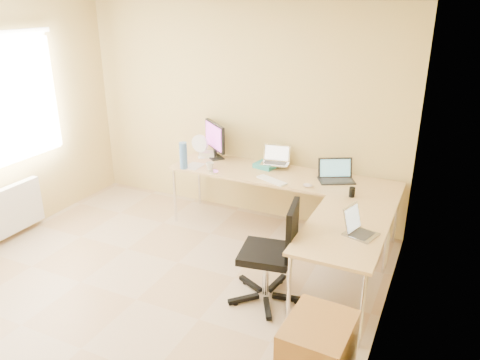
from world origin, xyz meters
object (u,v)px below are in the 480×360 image
at_px(desk_return, 342,263).
at_px(laptop_center, 275,155).
at_px(keyboard, 272,180).
at_px(office_chair, 266,251).
at_px(desk_main, 281,204).
at_px(laptop_return, 362,225).
at_px(water_bottle, 183,156).
at_px(desk_fan, 202,147).
at_px(mug, 210,166).
at_px(monitor, 215,140).
at_px(laptop_black, 337,171).

distance_m(desk_return, laptop_center, 1.71).
xyz_separation_m(keyboard, office_chair, (0.38, -1.07, -0.24)).
height_order(desk_main, desk_return, same).
bearing_deg(laptop_center, laptop_return, -53.44).
relative_size(desk_main, laptop_center, 8.25).
distance_m(desk_return, water_bottle, 2.28).
bearing_deg(desk_fan, mug, -44.54).
distance_m(desk_return, monitor, 2.36).
bearing_deg(desk_main, laptop_center, 130.25).
bearing_deg(office_chair, keyboard, 99.73).
distance_m(desk_return, keyboard, 1.31).
height_order(water_bottle, desk_fan, water_bottle).
relative_size(monitor, keyboard, 1.41).
bearing_deg(mug, laptop_black, 10.67).
bearing_deg(desk_return, desk_fan, 151.67).
relative_size(keyboard, laptop_return, 1.30).
relative_size(desk_main, monitor, 4.92).
height_order(monitor, mug, monitor).
bearing_deg(laptop_return, mug, 82.53).
relative_size(mug, desk_fan, 0.33).
relative_size(desk_main, desk_fan, 9.45).
xyz_separation_m(desk_return, mug, (-1.80, 0.79, 0.41)).
bearing_deg(desk_return, laptop_center, 133.70).
xyz_separation_m(desk_return, laptop_black, (-0.36, 1.07, 0.49)).
relative_size(laptop_black, keyboard, 1.00).
relative_size(keyboard, desk_fan, 1.36).
height_order(monitor, office_chair, monitor).
relative_size(desk_return, laptop_center, 4.05).
bearing_deg(office_chair, laptop_center, 98.87).
bearing_deg(desk_main, desk_return, -45.73).
bearing_deg(office_chair, laptop_return, 6.53).
distance_m(monitor, desk_fan, 0.19).
distance_m(laptop_return, office_chair, 0.87).
distance_m(desk_main, desk_return, 1.40).
bearing_deg(desk_main, mug, -165.98).
bearing_deg(laptop_black, water_bottle, 163.57).
bearing_deg(mug, office_chair, -43.20).
bearing_deg(water_bottle, monitor, 72.36).
relative_size(laptop_black, desk_fan, 1.36).
height_order(mug, laptop_return, laptop_return).
relative_size(desk_main, laptop_black, 6.95).
height_order(desk_main, laptop_center, laptop_center).
bearing_deg(desk_main, office_chair, -75.05).
relative_size(desk_main, desk_return, 2.04).
bearing_deg(desk_main, desk_fan, 173.28).
bearing_deg(laptop_black, mug, 162.47).
bearing_deg(office_chair, desk_return, 16.57).
distance_m(desk_return, laptop_return, 0.49).
xyz_separation_m(monitor, laptop_center, (0.82, -0.02, -0.07)).
relative_size(monitor, laptop_black, 1.41).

